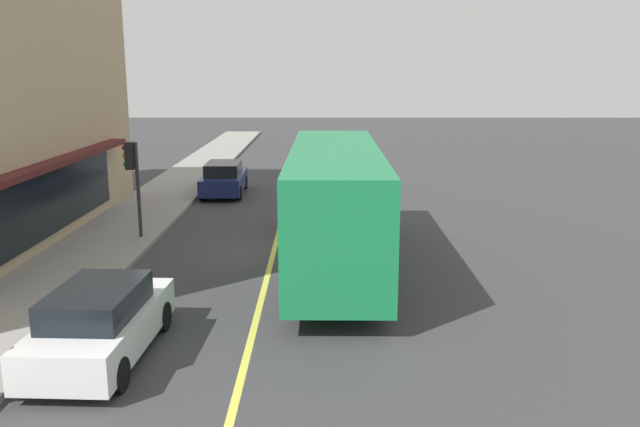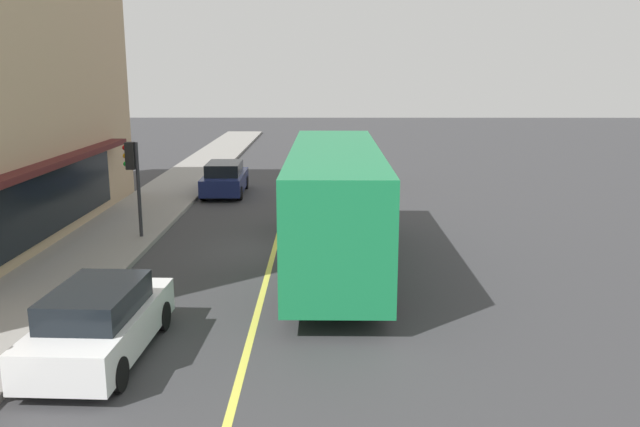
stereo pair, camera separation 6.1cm
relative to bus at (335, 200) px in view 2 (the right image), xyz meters
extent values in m
plane|color=#38383A|center=(1.74, 1.92, -1.99)|extent=(120.00, 120.00, 0.00)
cube|color=gray|center=(1.74, 7.54, -1.91)|extent=(80.00, 3.15, 0.15)
cube|color=#D8D14C|center=(1.74, 1.92, -1.98)|extent=(36.00, 0.16, 0.01)
cube|color=#4C1919|center=(2.13, 8.87, 0.81)|extent=(12.72, 0.70, 0.20)
cube|color=black|center=(2.13, 9.09, -0.49)|extent=(10.90, 0.08, 2.00)
cube|color=#197F47|center=(-0.04, 0.00, 0.01)|extent=(11.02, 2.59, 3.00)
cube|color=black|center=(5.41, -0.05, 0.37)|extent=(0.14, 2.10, 1.80)
cube|color=black|center=(-0.33, 1.27, 0.37)|extent=(8.80, 0.13, 1.32)
cube|color=black|center=(-0.35, -1.27, 0.37)|extent=(8.80, 0.13, 1.32)
cube|color=#0CF259|center=(5.48, -0.05, 1.26)|extent=(0.10, 1.90, 0.36)
cube|color=#2D2D33|center=(5.51, -0.05, -1.24)|extent=(0.18, 2.40, 0.40)
cylinder|color=black|center=(3.49, 1.10, -1.49)|extent=(1.00, 0.31, 1.00)
cylinder|color=black|center=(3.47, -1.16, -1.49)|extent=(1.00, 0.31, 1.00)
cylinder|color=black|center=(-3.55, 1.16, -1.49)|extent=(1.00, 0.31, 1.00)
cylinder|color=black|center=(-3.57, -1.10, -1.49)|extent=(1.00, 0.31, 1.00)
cylinder|color=#2D2D33|center=(2.92, 6.52, -0.24)|extent=(0.12, 0.12, 3.20)
cube|color=black|center=(2.92, 6.72, 0.91)|extent=(0.30, 0.30, 0.90)
sphere|color=red|center=(2.92, 6.89, 1.18)|extent=(0.18, 0.18, 0.18)
sphere|color=orange|center=(2.92, 6.89, 0.91)|extent=(0.18, 0.18, 0.18)
sphere|color=green|center=(2.92, 6.89, 0.64)|extent=(0.18, 0.18, 0.18)
cube|color=yellow|center=(14.93, -0.87, -1.39)|extent=(4.37, 1.97, 0.75)
cube|color=black|center=(15.08, -0.86, -0.74)|extent=(2.47, 1.61, 0.55)
cylinder|color=black|center=(13.55, -1.75, -1.67)|extent=(0.65, 0.25, 0.64)
cylinder|color=black|center=(13.48, -0.11, -1.67)|extent=(0.65, 0.25, 0.64)
cylinder|color=black|center=(16.38, -1.63, -1.67)|extent=(0.65, 0.25, 0.64)
cylinder|color=black|center=(16.32, 0.01, -1.67)|extent=(0.65, 0.25, 0.64)
cube|color=white|center=(-6.23, 4.81, -1.39)|extent=(4.37, 1.98, 0.75)
cube|color=black|center=(-6.38, 4.81, -0.74)|extent=(2.47, 1.61, 0.55)
cylinder|color=black|center=(-4.77, 5.57, -1.67)|extent=(0.65, 0.25, 0.64)
cylinder|color=black|center=(-4.84, 3.93, -1.67)|extent=(0.65, 0.25, 0.64)
cylinder|color=black|center=(-7.61, 5.69, -1.67)|extent=(0.65, 0.25, 0.64)
cylinder|color=black|center=(-7.68, 4.05, -1.67)|extent=(0.65, 0.25, 0.64)
cube|color=navy|center=(11.37, 4.91, -1.39)|extent=(4.34, 1.90, 0.75)
cube|color=black|center=(11.22, 4.90, -0.74)|extent=(2.44, 1.57, 0.55)
cylinder|color=black|center=(12.77, 5.76, -1.67)|extent=(0.64, 0.23, 0.64)
cylinder|color=black|center=(12.80, 4.12, -1.67)|extent=(0.64, 0.23, 0.64)
cylinder|color=black|center=(9.93, 5.69, -1.67)|extent=(0.64, 0.23, 0.64)
cylinder|color=black|center=(9.97, 4.06, -1.67)|extent=(0.64, 0.23, 0.64)
camera|label=1|loc=(-18.41, 0.42, 3.68)|focal=36.39mm
camera|label=2|loc=(-18.41, 0.36, 3.68)|focal=36.39mm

